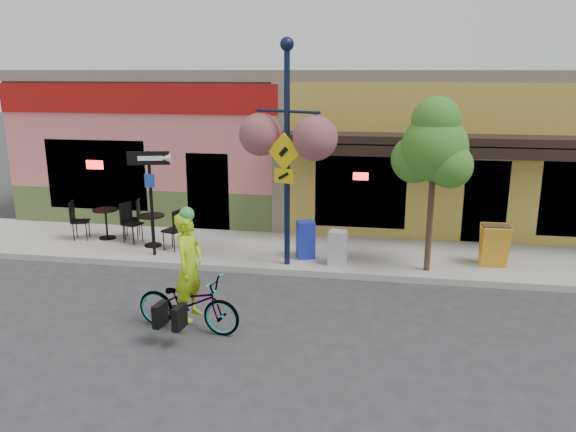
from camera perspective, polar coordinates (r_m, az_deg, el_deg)
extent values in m
plane|color=#2D2D30|center=(12.24, 0.79, -6.99)|extent=(90.00, 90.00, 0.00)
cube|color=#9E9B93|center=(14.08, 2.04, -3.74)|extent=(24.00, 3.00, 0.15)
cube|color=#A8A59E|center=(12.72, 1.17, -5.77)|extent=(24.00, 0.12, 0.15)
imported|color=maroon|center=(10.20, -10.10, -8.69)|extent=(2.03, 0.96, 1.03)
imported|color=#A4D816|center=(10.02, -9.94, -6.40)|extent=(0.55, 0.75, 1.91)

